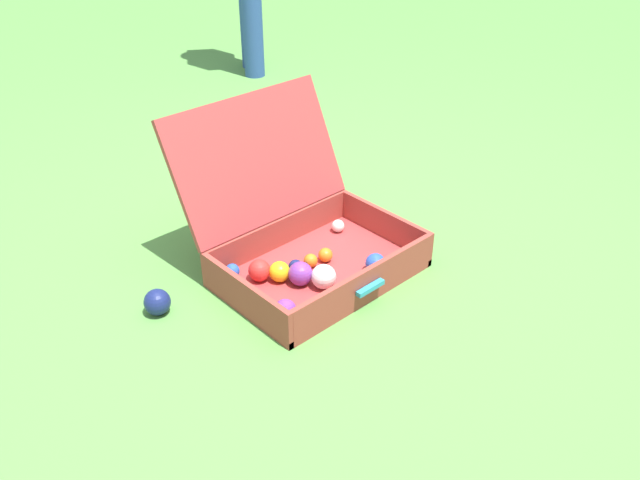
# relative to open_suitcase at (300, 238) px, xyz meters

# --- Properties ---
(ground_plane) EXTENTS (16.00, 16.00, 0.00)m
(ground_plane) POSITION_rel_open_suitcase_xyz_m (0.00, -0.08, -0.12)
(ground_plane) COLOR #569342
(open_suitcase) EXTENTS (0.64, 0.66, 0.53)m
(open_suitcase) POSITION_rel_open_suitcase_xyz_m (0.00, 0.00, 0.00)
(open_suitcase) COLOR #B23838
(open_suitcase) RESTS_ON ground
(stray_ball_on_grass) EXTENTS (0.08, 0.08, 0.08)m
(stray_ball_on_grass) POSITION_rel_open_suitcase_xyz_m (-0.49, 0.11, -0.08)
(stray_ball_on_grass) COLOR navy
(stray_ball_on_grass) RESTS_ON ground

